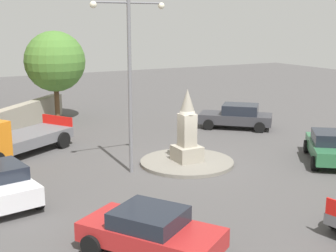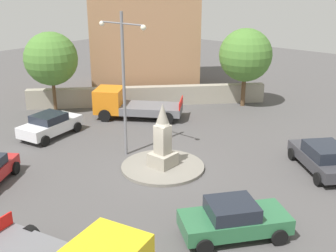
# 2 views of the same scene
# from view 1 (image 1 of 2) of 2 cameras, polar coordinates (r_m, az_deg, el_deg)

# --- Properties ---
(ground_plane) EXTENTS (80.00, 80.00, 0.00)m
(ground_plane) POSITION_cam_1_polar(r_m,az_deg,el_deg) (21.56, 2.32, -4.63)
(ground_plane) COLOR #4F4C4C
(traffic_island) EXTENTS (4.30, 4.30, 0.15)m
(traffic_island) POSITION_cam_1_polar(r_m,az_deg,el_deg) (21.53, 2.32, -4.44)
(traffic_island) COLOR gray
(traffic_island) RESTS_ON ground
(monument) EXTENTS (1.17, 1.17, 3.32)m
(monument) POSITION_cam_1_polar(r_m,az_deg,el_deg) (21.16, 2.35, -0.76)
(monument) COLOR #9E9687
(monument) RESTS_ON traffic_island
(streetlamp) EXTENTS (3.25, 0.28, 7.74)m
(streetlamp) POSITION_cam_1_polar(r_m,az_deg,el_deg) (19.48, -4.72, 7.42)
(streetlamp) COLOR slate
(streetlamp) RESTS_ON ground
(car_dark_grey_parked_left) EXTENTS (4.43, 4.27, 1.48)m
(car_dark_grey_parked_left) POSITION_cam_1_polar(r_m,az_deg,el_deg) (28.81, 8.42, 1.23)
(car_dark_grey_parked_left) COLOR #38383D
(car_dark_grey_parked_left) RESTS_ON ground
(car_green_passing) EXTENTS (3.89, 4.30, 1.47)m
(car_green_passing) POSITION_cam_1_polar(r_m,az_deg,el_deg) (22.88, 19.21, -2.37)
(car_green_passing) COLOR #2D6B42
(car_green_passing) RESTS_ON ground
(car_red_waiting) EXTENTS (3.67, 4.31, 1.33)m
(car_red_waiting) POSITION_cam_1_polar(r_m,az_deg,el_deg) (13.31, -2.14, -12.71)
(car_red_waiting) COLOR #B22323
(car_red_waiting) RESTS_ON ground
(truck_orange_approaching) EXTENTS (6.20, 5.01, 2.04)m
(truck_orange_approaching) POSITION_cam_1_polar(r_m,az_deg,el_deg) (23.39, -19.47, -1.53)
(truck_orange_approaching) COLOR orange
(truck_orange_approaching) RESTS_ON ground
(tree_near_wall) EXTENTS (3.91, 3.91, 5.84)m
(tree_near_wall) POSITION_cam_1_polar(r_m,az_deg,el_deg) (31.29, -13.66, 7.66)
(tree_near_wall) COLOR brown
(tree_near_wall) RESTS_ON ground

